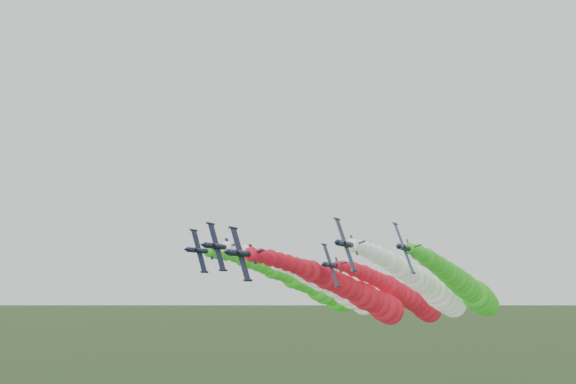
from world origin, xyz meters
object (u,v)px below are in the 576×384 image
Objects in this scene: jet_inner_right at (431,289)px; jet_lead at (361,295)px; jet_outer_left at (312,287)px; jet_trail at (409,298)px; jet_outer_right at (468,289)px; jet_inner_left at (335,287)px.

jet_lead is at bearing -151.18° from jet_inner_right.
jet_outer_left reaches higher than jet_trail.
jet_outer_left is (-17.43, 14.22, 1.75)m from jet_lead.
jet_lead is at bearing -39.22° from jet_outer_left.
jet_inner_right reaches higher than jet_outer_right.
jet_trail is (12.87, 21.18, -2.96)m from jet_inner_left.
jet_inner_left is 1.00× the size of jet_outer_left.
jet_lead is 25.77m from jet_outer_right.
jet_outer_right is at bearing 35.98° from jet_lead.
jet_inner_right is 1.00× the size of jet_outer_right.
jet_trail is at bearing 32.43° from jet_outer_left.
jet_trail is (4.37, 28.07, -1.24)m from jet_lead.
jet_inner_left is 11.55m from jet_outer_left.
jet_outer_right is (29.32, 8.23, -0.41)m from jet_inner_left.
jet_inner_right is 1.00× the size of jet_trail.
jet_inner_left is at bearing 140.97° from jet_lead.
jet_inner_left is 1.00× the size of jet_inner_right.
jet_outer_left reaches higher than jet_lead.
jet_inner_right is 32.09m from jet_outer_left.
jet_lead is at bearing -144.02° from jet_outer_right.
jet_outer_left is at bearing 140.78° from jet_lead.
jet_outer_left is at bearing -178.65° from jet_outer_right.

